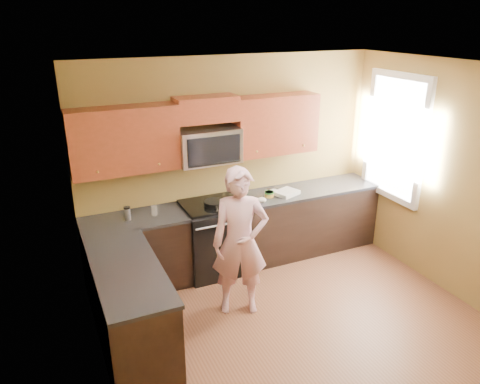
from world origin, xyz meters
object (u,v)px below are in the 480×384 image
stove (214,237)px  travel_mug (128,220)px  woman (240,242)px  frying_pan (215,205)px  microwave (208,162)px  butter_tub (269,197)px

stove → travel_mug: size_ratio=5.84×
woman → frying_pan: 0.84m
microwave → butter_tub: (0.78, -0.16, -0.53)m
butter_tub → frying_pan: bearing=-177.2°
frying_pan → travel_mug: (-1.05, 0.08, -0.03)m
frying_pan → travel_mug: travel_mug is taller
woman → microwave: bearing=107.9°
woman → frying_pan: woman is taller
stove → travel_mug: bearing=179.6°
stove → travel_mug: 1.15m
frying_pan → travel_mug: bearing=-170.3°
microwave → woman: 1.20m
microwave → woman: (-0.04, -1.03, -0.61)m
frying_pan → woman: bearing=-78.7°
stove → butter_tub: butter_tub is taller
frying_pan → microwave: bearing=102.9°
frying_pan → travel_mug: 1.06m
stove → microwave: bearing=90.0°
stove → woman: (-0.04, -0.91, 0.37)m
microwave → butter_tub: 0.95m
woman → butter_tub: 1.20m
butter_tub → travel_mug: (-1.83, 0.04, -0.00)m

